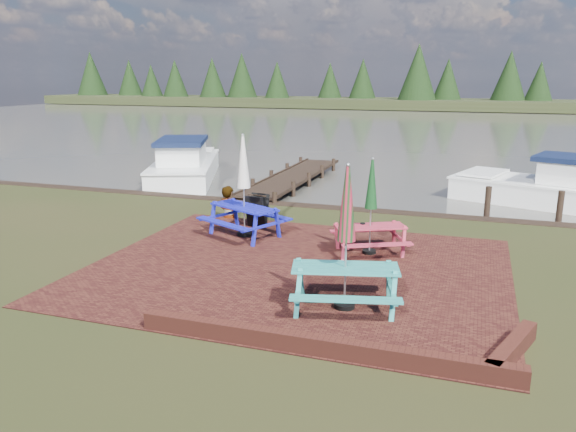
% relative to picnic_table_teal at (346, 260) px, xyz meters
% --- Properties ---
extents(ground, '(120.00, 120.00, 0.00)m').
position_rel_picnic_table_teal_xyz_m(ground, '(-1.48, 0.75, -0.93)').
color(ground, black).
rests_on(ground, ground).
extents(paving, '(9.00, 7.50, 0.02)m').
position_rel_picnic_table_teal_xyz_m(paving, '(-1.48, 1.75, -0.92)').
color(paving, '#341310').
rests_on(paving, ground).
extents(brick_wall, '(6.21, 1.79, 0.30)m').
position_rel_picnic_table_teal_xyz_m(brick_wall, '(0.66, -1.66, -0.78)').
color(brick_wall, '#4C1E16').
rests_on(brick_wall, ground).
extents(water, '(120.00, 60.00, 0.02)m').
position_rel_picnic_table_teal_xyz_m(water, '(-1.48, 37.75, -0.93)').
color(water, '#403F37').
rests_on(water, ground).
extents(far_treeline, '(120.00, 10.00, 8.10)m').
position_rel_picnic_table_teal_xyz_m(far_treeline, '(-1.48, 66.75, 2.35)').
color(far_treeline, black).
rests_on(far_treeline, ground).
extents(picnic_table_teal, '(2.27, 2.12, 2.66)m').
position_rel_picnic_table_teal_xyz_m(picnic_table_teal, '(0.00, 0.00, 0.00)').
color(picnic_table_teal, teal).
rests_on(picnic_table_teal, ground).
extents(picnic_table_red, '(2.13, 2.05, 2.29)m').
position_rel_picnic_table_teal_xyz_m(picnic_table_red, '(-0.17, 3.37, -0.13)').
color(picnic_table_red, '#AE2C41').
rests_on(picnic_table_red, ground).
extents(picnic_table_blue, '(2.48, 2.38, 2.68)m').
position_rel_picnic_table_teal_xyz_m(picnic_table_blue, '(-3.60, 3.82, 0.01)').
color(picnic_table_blue, '#171BB1').
rests_on(picnic_table_blue, ground).
extents(chalkboard, '(0.60, 0.61, 0.92)m').
position_rel_picnic_table_teal_xyz_m(chalkboard, '(-3.62, 4.77, -0.45)').
color(chalkboard, black).
rests_on(chalkboard, ground).
extents(jetty, '(1.76, 9.08, 1.00)m').
position_rel_picnic_table_teal_xyz_m(jetty, '(-4.98, 12.03, -0.82)').
color(jetty, black).
rests_on(jetty, ground).
extents(boat_jetty, '(4.75, 7.31, 2.01)m').
position_rel_picnic_table_teal_xyz_m(boat_jetty, '(-9.60, 11.50, -0.53)').
color(boat_jetty, white).
rests_on(boat_jetty, ground).
extents(boat_near, '(7.47, 4.62, 1.91)m').
position_rel_picnic_table_teal_xyz_m(boat_near, '(5.02, 11.19, -0.56)').
color(boat_near, white).
rests_on(boat_near, ground).
extents(person, '(0.83, 0.70, 1.93)m').
position_rel_picnic_table_teal_xyz_m(person, '(-4.82, 5.47, 0.03)').
color(person, gray).
rests_on(person, ground).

